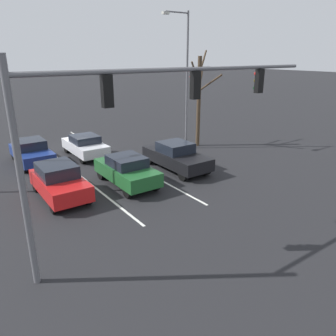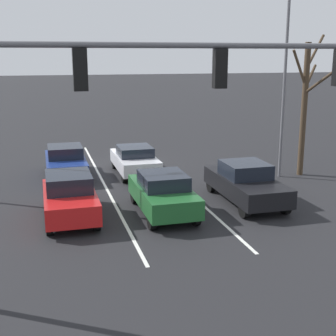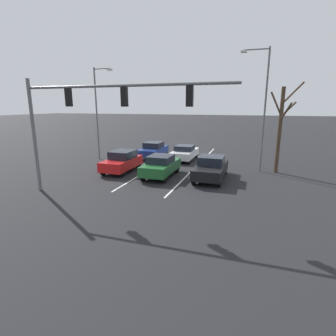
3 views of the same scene
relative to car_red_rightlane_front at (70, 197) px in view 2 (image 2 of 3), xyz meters
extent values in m
plane|color=black|center=(-3.51, -7.35, -0.82)|extent=(240.00, 240.00, 0.00)
cube|color=silver|center=(-5.19, -4.28, -0.82)|extent=(0.12, 18.13, 0.01)
cube|color=silver|center=(-1.82, -4.28, -0.82)|extent=(0.12, 18.13, 0.01)
cube|color=red|center=(0.00, 0.06, -0.15)|extent=(1.83, 4.01, 0.73)
cube|color=black|center=(0.00, -0.19, 0.51)|extent=(1.61, 1.99, 0.60)
cube|color=red|center=(-0.64, -1.90, 0.03)|extent=(0.24, 0.06, 0.12)
cube|color=red|center=(0.64, -1.90, 0.03)|extent=(0.24, 0.06, 0.12)
cylinder|color=black|center=(-0.79, 1.51, -0.51)|extent=(0.22, 0.62, 0.62)
cylinder|color=black|center=(0.79, 1.51, -0.51)|extent=(0.22, 0.62, 0.62)
cylinder|color=black|center=(-0.79, -1.38, -0.51)|extent=(0.22, 0.62, 0.62)
cylinder|color=black|center=(0.79, -1.38, -0.51)|extent=(0.22, 0.62, 0.62)
cube|color=black|center=(-7.00, -0.07, -0.13)|extent=(1.92, 4.65, 0.70)
cube|color=black|center=(-7.00, -0.17, 0.51)|extent=(1.69, 1.81, 0.58)
cube|color=red|center=(-7.67, -2.35, 0.05)|extent=(0.24, 0.06, 0.12)
cube|color=red|center=(-6.33, -2.35, 0.05)|extent=(0.24, 0.06, 0.12)
cylinder|color=black|center=(-7.83, 1.67, -0.48)|extent=(0.22, 0.68, 0.68)
cylinder|color=black|center=(-6.17, 1.67, -0.48)|extent=(0.22, 0.68, 0.68)
cylinder|color=black|center=(-7.83, -1.80, -0.48)|extent=(0.22, 0.68, 0.68)
cylinder|color=black|center=(-6.17, -1.80, -0.48)|extent=(0.22, 0.68, 0.68)
cube|color=#1E5928|center=(-3.41, 0.40, -0.12)|extent=(1.84, 4.22, 0.71)
cube|color=black|center=(-3.41, 0.45, 0.49)|extent=(1.62, 1.89, 0.52)
cube|color=red|center=(-4.05, -1.67, 0.05)|extent=(0.24, 0.06, 0.12)
cube|color=red|center=(-2.77, -1.67, 0.05)|extent=(0.24, 0.06, 0.12)
cylinder|color=black|center=(-4.20, 1.91, -0.48)|extent=(0.22, 0.69, 0.69)
cylinder|color=black|center=(-2.62, 1.91, -0.48)|extent=(0.22, 0.69, 0.69)
cylinder|color=black|center=(-4.20, -1.11, -0.48)|extent=(0.22, 0.69, 0.69)
cylinder|color=black|center=(-2.62, -1.11, -0.48)|extent=(0.22, 0.69, 0.69)
cube|color=silver|center=(-3.57, -5.76, -0.18)|extent=(1.84, 4.09, 0.64)
cube|color=black|center=(-3.57, -5.70, 0.37)|extent=(1.62, 1.76, 0.47)
cube|color=red|center=(-4.22, -7.77, -0.02)|extent=(0.24, 0.06, 0.12)
cube|color=red|center=(-2.93, -7.77, -0.02)|extent=(0.24, 0.06, 0.12)
cylinder|color=black|center=(-4.37, -4.29, -0.50)|extent=(0.22, 0.65, 0.65)
cylinder|color=black|center=(-2.78, -4.29, -0.50)|extent=(0.22, 0.65, 0.65)
cylinder|color=black|center=(-4.37, -7.23, -0.50)|extent=(0.22, 0.65, 0.65)
cylinder|color=black|center=(-2.78, -7.23, -0.50)|extent=(0.22, 0.65, 0.65)
cube|color=navy|center=(-0.21, -6.14, -0.18)|extent=(1.86, 4.19, 0.65)
cube|color=black|center=(-0.21, -6.25, 0.43)|extent=(1.63, 1.84, 0.55)
cube|color=red|center=(-0.86, -8.20, -0.01)|extent=(0.24, 0.06, 0.12)
cube|color=red|center=(0.44, -8.20, -0.01)|extent=(0.24, 0.06, 0.12)
cylinder|color=black|center=(-1.01, -4.62, -0.50)|extent=(0.22, 0.64, 0.64)
cylinder|color=black|center=(0.58, -4.62, -0.50)|extent=(0.22, 0.64, 0.64)
cylinder|color=black|center=(-1.01, -7.67, -0.50)|extent=(0.22, 0.64, 0.64)
cylinder|color=black|center=(0.58, -7.67, -0.50)|extent=(0.22, 0.64, 0.64)
cylinder|color=slate|center=(-3.24, 5.78, 5.24)|extent=(11.68, 0.14, 0.14)
sphere|color=#4C420C|center=(-6.80, 5.62, 4.69)|extent=(0.20, 0.20, 0.20)
sphere|color=#0A3814|center=(-6.80, 5.62, 4.41)|extent=(0.20, 0.20, 0.20)
cube|color=black|center=(-3.44, 5.78, 4.69)|extent=(0.32, 0.22, 0.95)
sphere|color=red|center=(-3.44, 5.62, 4.98)|extent=(0.20, 0.20, 0.20)
sphere|color=#4C420C|center=(-3.44, 5.62, 4.69)|extent=(0.20, 0.20, 0.20)
sphere|color=#0A3814|center=(-3.44, 5.62, 4.41)|extent=(0.20, 0.20, 0.20)
cube|color=black|center=(-0.08, 5.78, 4.69)|extent=(0.32, 0.22, 0.95)
sphere|color=red|center=(-0.08, 5.62, 4.98)|extent=(0.20, 0.20, 0.20)
sphere|color=#4C420C|center=(-0.08, 5.62, 4.69)|extent=(0.20, 0.20, 0.20)
sphere|color=#0A3814|center=(-0.08, 5.62, 4.41)|extent=(0.20, 0.20, 0.20)
cylinder|color=slate|center=(-10.35, -3.42, 3.78)|extent=(0.14, 0.14, 9.20)
cylinder|color=#423323|center=(-11.52, -3.48, 2.39)|extent=(0.29, 0.29, 6.43)
cylinder|color=#423323|center=(-11.73, -2.58, 3.83)|extent=(0.57, 1.90, 1.29)
cylinder|color=#423323|center=(-11.11, -3.42, 4.38)|extent=(0.95, 0.26, 1.76)
cylinder|color=#423323|center=(-12.24, -3.99, 5.18)|extent=(1.58, 1.17, 1.65)
cylinder|color=#423323|center=(-12.02, -3.92, 3.99)|extent=(1.15, 1.03, 1.12)
camera|label=1|loc=(4.10, 14.84, 5.73)|focal=35.00mm
camera|label=2|loc=(0.85, 16.64, 5.02)|focal=50.00mm
camera|label=3|loc=(-9.81, 17.96, 4.28)|focal=28.00mm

